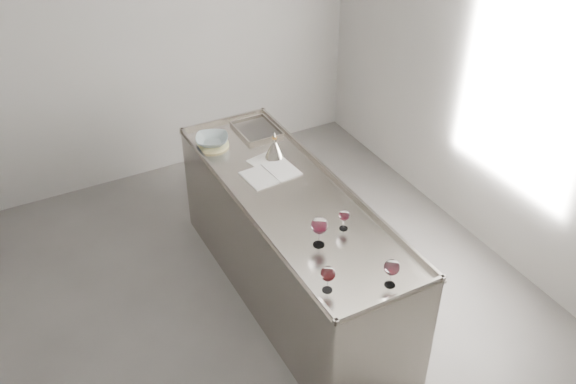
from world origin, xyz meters
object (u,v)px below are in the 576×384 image
ceramic_bowl (212,140)px  wine_funnel (275,150)px  wine_glass_right (392,268)px  counter (291,245)px  notebook (271,174)px  wine_glass_left (328,274)px  wine_glass_middle (319,226)px  wine_glass_small (344,216)px

ceramic_bowl → wine_funnel: 0.52m
wine_glass_right → ceramic_bowl: bearing=98.8°
counter → wine_funnel: bearing=76.3°
counter → ceramic_bowl: bearing=105.1°
counter → ceramic_bowl: (-0.23, 0.87, 0.52)m
wine_glass_right → notebook: (-0.08, 1.37, -0.12)m
counter → wine_glass_right: size_ratio=13.15×
wine_glass_left → wine_glass_middle: wine_glass_middle is taller
wine_glass_small → counter: bearing=102.6°
wine_glass_left → notebook: wine_glass_left is taller
wine_glass_left → wine_funnel: wine_funnel is taller
wine_glass_small → notebook: bearing=99.1°
counter → wine_glass_right: 1.24m
wine_glass_right → wine_glass_small: wine_glass_right is taller
wine_glass_right → notebook: bearing=93.5°
wine_glass_small → wine_funnel: (0.00, 0.99, -0.03)m
counter → wine_glass_middle: size_ratio=11.56×
wine_glass_left → ceramic_bowl: bearing=88.7°
notebook → counter: bearing=-91.8°
wine_glass_middle → wine_funnel: size_ratio=0.93×
wine_glass_right → wine_funnel: bearing=88.2°
wine_glass_left → ceramic_bowl: size_ratio=0.68×
wine_glass_left → counter: bearing=73.8°
wine_glass_right → wine_glass_left: bearing=158.7°
ceramic_bowl → wine_funnel: wine_funnel is taller
wine_glass_small → wine_funnel: size_ratio=0.65×
counter → wine_glass_middle: bearing=-101.1°
counter → wine_funnel: size_ratio=10.81×
counter → wine_glass_right: (0.07, -1.08, 0.60)m
wine_glass_left → wine_glass_middle: (0.16, 0.38, 0.03)m
wine_glass_left → wine_glass_right: bearing=-21.3°
counter → ceramic_bowl: 1.04m
notebook → ceramic_bowl: bearing=106.2°
counter → wine_glass_small: wine_glass_small is taller
wine_glass_left → wine_glass_right: size_ratio=0.94×
counter → wine_glass_left: (-0.28, -0.95, 0.59)m
wine_glass_middle → wine_glass_right: (0.18, -0.51, -0.02)m
counter → wine_funnel: 0.73m
wine_glass_small → notebook: 0.81m
wine_glass_right → notebook: wine_glass_right is taller
wine_glass_left → wine_glass_middle: size_ratio=0.82×
wine_glass_right → wine_funnel: wine_funnel is taller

